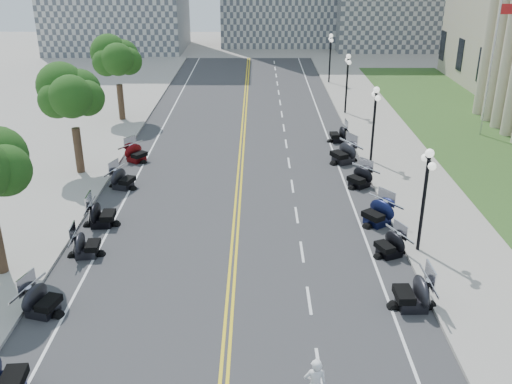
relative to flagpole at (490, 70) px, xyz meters
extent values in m
plane|color=gray|center=(-18.00, -22.00, -5.00)|extent=(160.00, 160.00, 0.00)
cube|color=#333335|center=(-18.00, -12.00, -5.00)|extent=(16.00, 90.00, 0.01)
cube|color=yellow|center=(-18.12, -12.00, -4.99)|extent=(0.12, 90.00, 0.00)
cube|color=yellow|center=(-17.88, -12.00, -4.99)|extent=(0.12, 90.00, 0.00)
cube|color=white|center=(-11.60, -12.00, -4.99)|extent=(0.12, 90.00, 0.00)
cube|color=white|center=(-24.40, -12.00, -4.99)|extent=(0.12, 90.00, 0.00)
cube|color=white|center=(-14.80, -26.00, -4.99)|extent=(0.12, 2.00, 0.00)
cube|color=white|center=(-14.80, -22.00, -4.99)|extent=(0.12, 2.00, 0.00)
cube|color=white|center=(-14.80, -18.00, -4.99)|extent=(0.12, 2.00, 0.00)
cube|color=white|center=(-14.80, -14.00, -4.99)|extent=(0.12, 2.00, 0.00)
cube|color=white|center=(-14.80, -10.00, -4.99)|extent=(0.12, 2.00, 0.00)
cube|color=white|center=(-14.80, -6.00, -4.99)|extent=(0.12, 2.00, 0.00)
cube|color=white|center=(-14.80, -2.00, -4.99)|extent=(0.12, 2.00, 0.00)
cube|color=white|center=(-14.80, 2.00, -4.99)|extent=(0.12, 2.00, 0.00)
cube|color=white|center=(-14.80, 6.00, -4.99)|extent=(0.12, 2.00, 0.00)
cube|color=white|center=(-14.80, 10.00, -4.99)|extent=(0.12, 2.00, 0.00)
cube|color=white|center=(-14.80, 14.00, -4.99)|extent=(0.12, 2.00, 0.00)
cube|color=white|center=(-14.80, 18.00, -4.99)|extent=(0.12, 2.00, 0.00)
cube|color=white|center=(-14.80, 22.00, -4.99)|extent=(0.12, 2.00, 0.00)
cube|color=white|center=(-14.80, 26.00, -4.99)|extent=(0.12, 2.00, 0.00)
cube|color=white|center=(-14.80, 30.00, -4.99)|extent=(0.12, 2.00, 0.00)
cube|color=#9E9991|center=(-7.50, -12.00, -4.92)|extent=(5.00, 90.00, 0.15)
cube|color=#9E9991|center=(-28.50, -12.00, -4.92)|extent=(5.00, 90.00, 0.15)
cube|color=#356023|center=(-0.50, -4.00, -4.95)|extent=(9.00, 60.00, 0.10)
imported|color=silver|center=(-15.20, -28.29, -2.91)|extent=(0.69, 0.45, 1.88)
camera|label=1|loc=(-16.90, -41.43, 8.12)|focal=40.00mm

